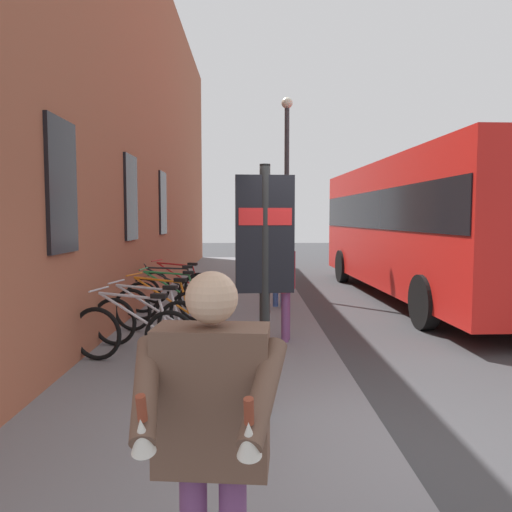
{
  "coord_description": "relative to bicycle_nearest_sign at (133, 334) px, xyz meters",
  "views": [
    {
      "loc": [
        -4.08,
        1.23,
        2.03
      ],
      "look_at": [
        4.47,
        1.12,
        1.37
      ],
      "focal_mm": 35.3,
      "sensor_mm": 36.0,
      "label": 1
    }
  ],
  "objects": [
    {
      "name": "bicycle_end_of_row",
      "position": [
        2.71,
        -0.04,
        0.0
      ],
      "size": [
        0.48,
        1.77,
        0.97
      ],
      "color": "black",
      "rests_on": "sidewalk_pavement"
    },
    {
      "name": "sidewalk_pavement",
      "position": [
        5.57,
        -1.01,
        -0.45
      ],
      "size": [
        24.0,
        3.5,
        0.12
      ],
      "primitive_type": "cube",
      "color": "slate",
      "rests_on": "ground"
    },
    {
      "name": "pedestrian_crossing_street",
      "position": [
        4.17,
        -2.16,
        0.61
      ],
      "size": [
        0.26,
        0.62,
        1.63
      ],
      "color": "#334C8C",
      "rests_on": "sidewalk_pavement"
    },
    {
      "name": "street_lamp",
      "position": [
        6.21,
        -2.46,
        2.53
      ],
      "size": [
        0.28,
        0.28,
        4.88
      ],
      "color": "#333338",
      "rests_on": "sidewalk_pavement"
    },
    {
      "name": "bicycle_nearest_sign",
      "position": [
        0.0,
        0.0,
        0.0
      ],
      "size": [
        0.58,
        1.74,
        0.97
      ],
      "color": "black",
      "rests_on": "sidewalk_pavement"
    },
    {
      "name": "tourist_with_hotdogs",
      "position": [
        -4.44,
        -1.36,
        0.65
      ],
      "size": [
        0.6,
        0.65,
        1.68
      ],
      "color": "#723F72",
      "rests_on": "sidewalk_pavement"
    },
    {
      "name": "city_bus",
      "position": [
        5.85,
        -5.76,
        1.41
      ],
      "size": [
        10.59,
        2.94,
        3.35
      ],
      "color": "red",
      "rests_on": "ground"
    },
    {
      "name": "bicycle_by_door",
      "position": [
        1.7,
        -0.06,
        0.0
      ],
      "size": [
        0.69,
        1.7,
        0.97
      ],
      "color": "black",
      "rests_on": "sidewalk_pavement"
    },
    {
      "name": "pedestrian_by_facade",
      "position": [
        1.17,
        -2.08,
        0.59
      ],
      "size": [
        0.6,
        0.33,
        1.6
      ],
      "color": "#723F72",
      "rests_on": "sidewalk_pavement"
    },
    {
      "name": "station_facade",
      "position": [
        6.56,
        1.04,
        3.73
      ],
      "size": [
        22.0,
        0.65,
        8.49
      ],
      "color": "#9E563D",
      "rests_on": "ground"
    },
    {
      "name": "bicycle_leaning_wall",
      "position": [
        4.44,
        0.06,
        0.0
      ],
      "size": [
        0.66,
        1.71,
        0.97
      ],
      "color": "black",
      "rests_on": "sidewalk_pavement"
    },
    {
      "name": "bicycle_beside_lamp",
      "position": [
        0.77,
        -0.02,
        0.0
      ],
      "size": [
        0.58,
        1.74,
        0.97
      ],
      "color": "black",
      "rests_on": "sidewalk_pavement"
    },
    {
      "name": "bicycle_far_end",
      "position": [
        3.63,
        0.1,
        0.0
      ],
      "size": [
        0.64,
        1.72,
        0.97
      ],
      "color": "black",
      "rests_on": "sidewalk_pavement"
    },
    {
      "name": "ground",
      "position": [
        3.57,
        -3.76,
        -0.51
      ],
      "size": [
        60.0,
        60.0,
        0.0
      ],
      "primitive_type": "plane",
      "color": "#38383A"
    },
    {
      "name": "transit_info_sign",
      "position": [
        -1.81,
        -1.67,
        1.21
      ],
      "size": [
        0.12,
        0.55,
        2.4
      ],
      "color": "black",
      "rests_on": "sidewalk_pavement"
    }
  ]
}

